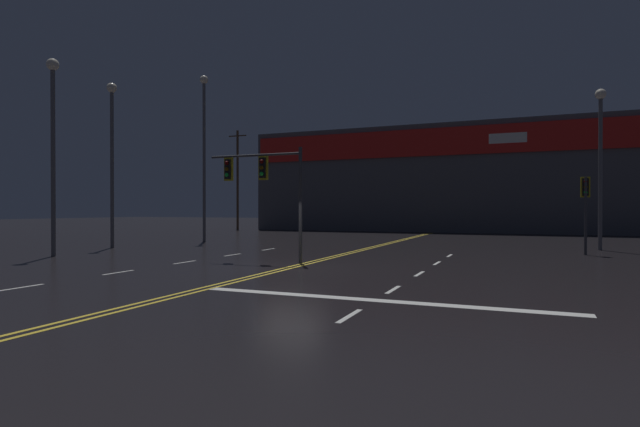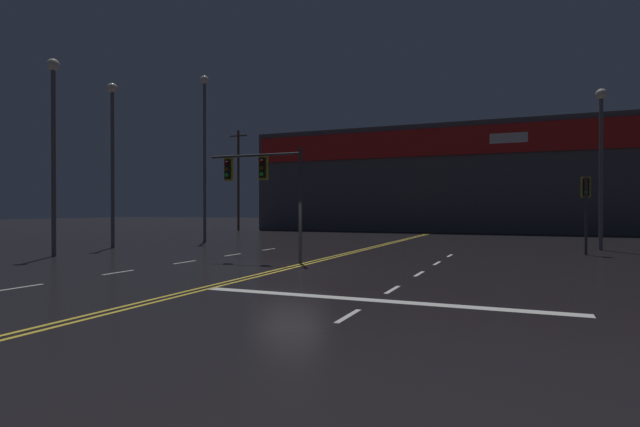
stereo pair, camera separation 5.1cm
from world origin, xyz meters
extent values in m
plane|color=black|center=(0.00, 0.00, 0.00)|extent=(200.00, 200.00, 0.00)
cube|color=gold|center=(-0.15, 0.00, 0.00)|extent=(0.12, 60.00, 0.01)
cube|color=gold|center=(0.15, 0.00, 0.00)|extent=(0.12, 60.00, 0.01)
cube|color=silver|center=(-4.82, -7.20, 0.00)|extent=(0.12, 1.40, 0.01)
cube|color=silver|center=(-4.82, -3.60, 0.00)|extent=(0.12, 1.40, 0.01)
cube|color=silver|center=(-4.82, 0.00, 0.00)|extent=(0.12, 1.40, 0.01)
cube|color=silver|center=(-4.82, 3.60, 0.00)|extent=(0.12, 1.40, 0.01)
cube|color=silver|center=(-4.82, 7.20, 0.00)|extent=(0.12, 1.40, 0.01)
cube|color=silver|center=(4.82, -7.20, 0.00)|extent=(0.12, 1.40, 0.01)
cube|color=silver|center=(4.82, -3.60, 0.00)|extent=(0.12, 1.40, 0.01)
cube|color=silver|center=(4.82, 0.00, 0.00)|extent=(0.12, 1.40, 0.01)
cube|color=silver|center=(4.82, 3.60, 0.00)|extent=(0.12, 1.40, 0.01)
cube|color=silver|center=(4.82, 7.20, 0.00)|extent=(0.12, 1.40, 0.01)
cube|color=silver|center=(4.82, -5.32, 0.00)|extent=(9.26, 0.40, 0.01)
cylinder|color=#38383D|center=(-0.25, 1.44, 2.34)|extent=(0.14, 0.14, 4.69)
cylinder|color=#38383D|center=(-2.37, 1.44, 4.44)|extent=(4.22, 0.10, 0.10)
cube|color=black|center=(-1.94, 1.44, 3.90)|extent=(0.28, 0.24, 0.84)
cube|color=gold|center=(-1.94, 1.44, 3.90)|extent=(0.42, 0.08, 0.99)
sphere|color=#500705|center=(-1.94, 1.28, 4.15)|extent=(0.17, 0.17, 0.17)
sphere|color=#543707|center=(-1.94, 1.28, 3.90)|extent=(0.17, 0.17, 0.17)
sphere|color=green|center=(-1.94, 1.28, 3.64)|extent=(0.17, 0.17, 0.17)
cube|color=black|center=(-3.63, 1.44, 3.90)|extent=(0.28, 0.24, 0.84)
cube|color=gold|center=(-3.63, 1.44, 3.90)|extent=(0.42, 0.08, 0.99)
sphere|color=#500705|center=(-3.63, 1.28, 4.15)|extent=(0.17, 0.17, 0.17)
sphere|color=#543707|center=(-3.63, 1.28, 3.90)|extent=(0.17, 0.17, 0.17)
sphere|color=green|center=(-3.63, 1.28, 3.64)|extent=(0.17, 0.17, 0.17)
cylinder|color=#38383D|center=(10.77, 10.05, 1.86)|extent=(0.13, 0.13, 3.72)
cube|color=black|center=(10.77, 10.23, 3.25)|extent=(0.28, 0.24, 0.84)
cube|color=gold|center=(10.77, 10.23, 3.25)|extent=(0.42, 0.08, 0.99)
sphere|color=#500705|center=(10.77, 10.07, 3.50)|extent=(0.17, 0.17, 0.17)
sphere|color=#543707|center=(10.77, 10.07, 3.25)|extent=(0.17, 0.17, 0.17)
sphere|color=green|center=(10.77, 10.07, 3.00)|extent=(0.17, 0.17, 0.17)
cylinder|color=#59595E|center=(-13.62, 4.89, 4.46)|extent=(0.20, 0.20, 8.92)
sphere|color=silver|center=(-13.62, 4.89, 9.08)|extent=(0.56, 0.56, 0.56)
cylinder|color=#59595E|center=(11.81, 13.51, 4.08)|extent=(0.20, 0.20, 8.16)
sphere|color=silver|center=(11.81, 13.51, 8.32)|extent=(0.56, 0.56, 0.56)
cylinder|color=#59595E|center=(-12.06, 11.48, 5.40)|extent=(0.20, 0.20, 10.81)
sphere|color=silver|center=(-12.06, 11.48, 10.98)|extent=(0.56, 0.56, 0.56)
cylinder|color=#59595E|center=(-12.12, -0.16, 4.36)|extent=(0.20, 0.20, 8.71)
sphere|color=silver|center=(-12.12, -0.16, 8.88)|extent=(0.56, 0.56, 0.56)
cube|color=#4C4C51|center=(0.00, 35.98, 5.19)|extent=(37.83, 10.00, 10.39)
cube|color=red|center=(0.00, 30.88, 8.57)|extent=(37.08, 0.20, 2.60)
cube|color=white|center=(6.62, 30.83, 8.57)|extent=(3.20, 0.16, 0.90)
cylinder|color=#4C3828|center=(-21.78, 31.37, 5.52)|extent=(0.26, 0.26, 11.04)
cube|color=#4C3828|center=(-21.78, 31.37, 10.44)|extent=(2.20, 0.12, 0.12)
camera|label=1|loc=(8.13, -16.78, 2.16)|focal=28.00mm
camera|label=2|loc=(8.18, -16.76, 2.16)|focal=28.00mm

